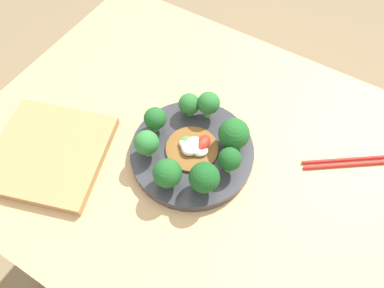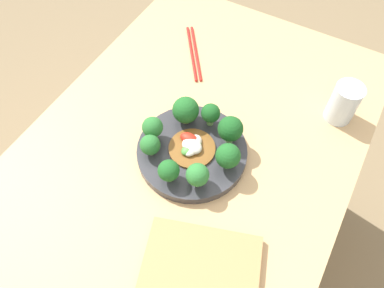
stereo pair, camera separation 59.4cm
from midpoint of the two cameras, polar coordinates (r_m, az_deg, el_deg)
ground_plane at (r=1.49m, az=11.14°, el=-25.01°), size 8.00×8.00×0.00m
table at (r=1.11m, az=14.67°, el=-22.30°), size 0.98×0.71×0.78m
plate at (r=0.72m, az=18.35°, el=-16.18°), size 0.24×0.24×0.02m
broccoli_east at (r=0.70m, az=25.69°, el=-17.85°), size 0.04×0.04×0.06m
broccoli_northwest at (r=0.71m, az=17.60°, el=-8.49°), size 0.04×0.04×0.05m
broccoli_southwest at (r=0.66m, az=12.32°, el=-16.22°), size 0.05×0.05×0.06m
broccoli_west at (r=0.68m, az=12.81°, el=-11.57°), size 0.04×0.04×0.06m
broccoli_northeast at (r=0.71m, az=25.46°, el=-13.53°), size 0.06×0.06×0.07m
broccoli_north at (r=0.72m, az=20.82°, el=-8.41°), size 0.05×0.05×0.06m
broccoli_southeast at (r=0.67m, az=22.78°, el=-21.47°), size 0.06×0.06×0.07m
broccoli_south at (r=0.65m, az=16.82°, el=-21.33°), size 0.05×0.05×0.06m
stirfry_center at (r=0.71m, az=19.00°, el=-15.66°), size 0.10×0.10×0.02m
chopsticks at (r=0.88m, az=39.29°, el=-14.52°), size 0.18×0.14×0.01m
cutting_board at (r=0.69m, az=-5.43°, el=-16.95°), size 0.27×0.27×0.02m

